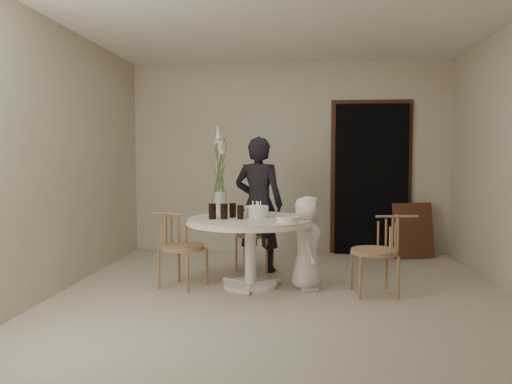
# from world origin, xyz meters

# --- Properties ---
(ground) EXTENTS (4.50, 4.50, 0.00)m
(ground) POSITION_xyz_m (0.00, 0.00, 0.00)
(ground) COLOR beige
(ground) RESTS_ON ground
(room_shell) EXTENTS (4.50, 4.50, 4.50)m
(room_shell) POSITION_xyz_m (0.00, 0.00, 1.62)
(room_shell) COLOR white
(room_shell) RESTS_ON ground
(doorway) EXTENTS (1.00, 0.10, 2.10)m
(doorway) POSITION_xyz_m (1.15, 2.19, 1.05)
(doorway) COLOR black
(doorway) RESTS_ON ground
(door_trim) EXTENTS (1.12, 0.03, 2.22)m
(door_trim) POSITION_xyz_m (1.15, 2.23, 1.11)
(door_trim) COLOR brown
(door_trim) RESTS_ON ground
(table) EXTENTS (1.33, 1.33, 0.73)m
(table) POSITION_xyz_m (-0.35, 0.25, 0.62)
(table) COLOR white
(table) RESTS_ON ground
(picture_frame) EXTENTS (0.59, 0.31, 0.75)m
(picture_frame) POSITION_xyz_m (1.69, 1.95, 0.37)
(picture_frame) COLOR brown
(picture_frame) RESTS_ON ground
(chair_far) EXTENTS (0.49, 0.52, 0.80)m
(chair_far) POSITION_xyz_m (-0.36, 1.18, 0.52)
(chair_far) COLOR #A7825A
(chair_far) RESTS_ON ground
(chair_right) EXTENTS (0.51, 0.48, 0.80)m
(chair_right) POSITION_xyz_m (1.01, 0.09, 0.52)
(chair_right) COLOR #A7825A
(chair_right) RESTS_ON ground
(chair_left) EXTENTS (0.56, 0.54, 0.78)m
(chair_left) POSITION_xyz_m (-1.15, 0.22, 0.50)
(chair_left) COLOR #A7825A
(chair_left) RESTS_ON ground
(girl) EXTENTS (0.65, 0.49, 1.61)m
(girl) POSITION_xyz_m (-0.33, 1.00, 0.80)
(girl) COLOR black
(girl) RESTS_ON ground
(boy) EXTENTS (0.31, 0.48, 0.97)m
(boy) POSITION_xyz_m (0.24, 0.21, 0.48)
(boy) COLOR white
(boy) RESTS_ON ground
(birthday_cake) EXTENTS (0.25, 0.25, 0.17)m
(birthday_cake) POSITION_xyz_m (-0.29, 0.30, 0.79)
(birthday_cake) COLOR white
(birthday_cake) RESTS_ON table
(cola_tumbler_a) EXTENTS (0.09, 0.09, 0.16)m
(cola_tumbler_a) POSITION_xyz_m (-0.61, 0.13, 0.81)
(cola_tumbler_a) COLOR black
(cola_tumbler_a) RESTS_ON table
(cola_tumbler_b) EXTENTS (0.08, 0.08, 0.14)m
(cola_tumbler_b) POSITION_xyz_m (-0.44, 0.14, 0.80)
(cola_tumbler_b) COLOR black
(cola_tumbler_b) RESTS_ON table
(cola_tumbler_c) EXTENTS (0.10, 0.10, 0.16)m
(cola_tumbler_c) POSITION_xyz_m (-0.73, 0.11, 0.81)
(cola_tumbler_c) COLOR black
(cola_tumbler_c) RESTS_ON table
(cola_tumbler_d) EXTENTS (0.09, 0.09, 0.15)m
(cola_tumbler_d) POSITION_xyz_m (-0.54, 0.28, 0.81)
(cola_tumbler_d) COLOR black
(cola_tumbler_d) RESTS_ON table
(plate_stack) EXTENTS (0.25, 0.25, 0.06)m
(plate_stack) POSITION_xyz_m (0.05, -0.06, 0.76)
(plate_stack) COLOR white
(plate_stack) RESTS_ON table
(flower_vase) EXTENTS (0.13, 0.13, 1.00)m
(flower_vase) POSITION_xyz_m (-0.72, 0.60, 1.14)
(flower_vase) COLOR silver
(flower_vase) RESTS_ON table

